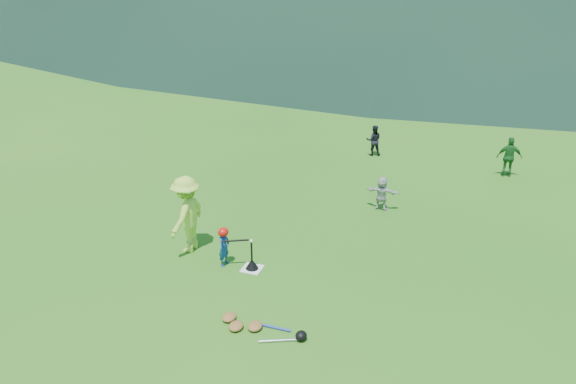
% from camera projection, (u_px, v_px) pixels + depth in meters
% --- Properties ---
extents(ground, '(120.00, 120.00, 0.00)m').
position_uv_depth(ground, '(252.00, 269.00, 12.93)').
color(ground, '#206116').
rests_on(ground, ground).
extents(home_plate, '(0.45, 0.45, 0.02)m').
position_uv_depth(home_plate, '(252.00, 269.00, 12.93)').
color(home_plate, silver).
rests_on(home_plate, ground).
extents(baseball, '(0.08, 0.08, 0.08)m').
position_uv_depth(baseball, '(251.00, 241.00, 12.63)').
color(baseball, white).
rests_on(baseball, batting_tee).
extents(batter_child, '(0.26, 0.36, 0.94)m').
position_uv_depth(batter_child, '(224.00, 247.00, 12.92)').
color(batter_child, navy).
rests_on(batter_child, ground).
extents(adult_coach, '(0.75, 1.26, 1.91)m').
position_uv_depth(adult_coach, '(187.00, 214.00, 13.38)').
color(adult_coach, '#B3E041').
rests_on(adult_coach, ground).
extents(fielder_b, '(0.63, 0.56, 1.09)m').
position_uv_depth(fielder_b, '(374.00, 140.00, 19.71)').
color(fielder_b, black).
rests_on(fielder_b, ground).
extents(fielder_c, '(0.80, 0.43, 1.31)m').
position_uv_depth(fielder_c, '(509.00, 157.00, 17.85)').
color(fielder_c, '#1D6123').
rests_on(fielder_c, ground).
extents(fielder_d, '(0.92, 0.32, 0.99)m').
position_uv_depth(fielder_d, '(382.00, 193.00, 15.65)').
color(fielder_d, '#B8B8B8').
rests_on(fielder_d, ground).
extents(batting_tee, '(0.30, 0.30, 0.68)m').
position_uv_depth(batting_tee, '(252.00, 264.00, 12.88)').
color(batting_tee, black).
rests_on(batting_tee, home_plate).
extents(batter_gear, '(0.71, 0.29, 0.30)m').
position_uv_depth(batter_gear, '(224.00, 233.00, 12.76)').
color(batter_gear, '#B9130C').
rests_on(batter_gear, ground).
extents(equipment_pile, '(1.80, 0.66, 0.19)m').
position_uv_depth(equipment_pile, '(255.00, 326.00, 10.88)').
color(equipment_pile, olive).
rests_on(equipment_pile, ground).
extents(outfield_fence, '(70.07, 0.08, 1.33)m').
position_uv_depth(outfield_fence, '(416.00, 47.00, 36.81)').
color(outfield_fence, gray).
rests_on(outfield_fence, ground).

